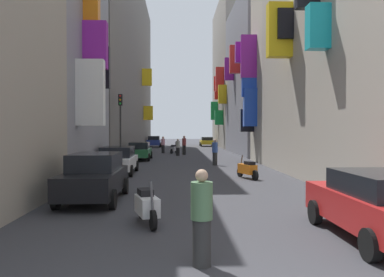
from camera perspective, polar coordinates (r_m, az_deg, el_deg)
The scene contains 21 objects.
ground_plane at distance 33.24m, azimuth -0.87°, elevation -2.81°, with size 140.00×140.00×0.00m, color #38383D.
building_left_mid_a at distance 21.74m, azimuth -22.34°, elevation 15.64°, with size 7.15×9.24×15.59m.
building_left_mid_c at distance 45.25m, azimuth -11.58°, elevation 10.82°, with size 7.19×38.25×19.79m.
building_right_mid_a at distance 30.82m, azimuth 14.95°, elevation 16.19°, with size 7.38×4.06×20.73m.
building_right_mid_c at distance 40.25m, azimuth 10.50°, elevation 8.62°, with size 7.13×14.39×15.06m.
building_right_far at distance 55.86m, azimuth 6.92°, elevation 9.16°, with size 7.05×17.02×20.12m.
parked_car_white at distance 21.33m, azimuth -10.85°, elevation -3.04°, with size 1.98×4.25×1.45m.
parked_car_red at distance 9.33m, azimuth 25.98°, elevation -8.58°, with size 2.03×4.20×1.46m.
parked_car_yellow at distance 56.81m, azimuth 2.17°, elevation -0.41°, with size 1.96×4.07×1.34m.
parked_car_black at distance 13.37m, azimuth -14.02°, elevation -5.37°, with size 1.84×4.24×1.57m.
parked_car_blue at distance 54.30m, azimuth -5.57°, elevation -0.40°, with size 1.95×3.94×1.52m.
parked_car_green at distance 31.03m, azimuth -7.68°, elevation -1.75°, with size 1.84×4.33×1.38m.
scooter_silver at distance 39.42m, azimuth -2.66°, elevation -1.50°, with size 0.79×1.72×1.13m.
scooter_orange at distance 19.06m, azimuth 8.10°, elevation -4.44°, with size 0.80×1.90×1.13m.
scooter_white at distance 9.93m, azimuth -6.59°, elevation -9.69°, with size 0.72×1.77×1.13m.
pedestrian_crossing at distance 6.83m, azimuth 1.43°, elevation -11.52°, with size 0.48×0.48×1.67m.
pedestrian_near_left at distance 26.03m, azimuth 3.37°, elevation -1.99°, with size 0.48×0.48×1.76m.
pedestrian_near_right at distance 37.29m, azimuth -1.16°, elevation -0.98°, with size 0.53×0.53×1.80m.
pedestrian_mid_street at distance 39.97m, azimuth -4.25°, elevation -0.92°, with size 0.48×0.48×1.69m.
pedestrian_far_away at distance 35.69m, azimuth -2.08°, elevation -1.31°, with size 0.49×0.49×1.54m.
traffic_light_near_corner at distance 26.53m, azimuth -10.40°, elevation 3.05°, with size 0.26×0.34×4.74m.
Camera 1 is at (-0.79, -3.15, 2.34)m, focal length 36.55 mm.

